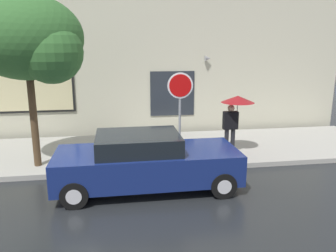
% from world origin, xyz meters
% --- Properties ---
extents(ground_plane, '(60.00, 60.00, 0.00)m').
position_xyz_m(ground_plane, '(0.00, 0.00, 0.00)').
color(ground_plane, black).
extents(sidewalk, '(20.00, 4.00, 0.15)m').
position_xyz_m(sidewalk, '(0.00, 3.00, 0.07)').
color(sidewalk, '#A3A099').
rests_on(sidewalk, ground).
extents(building_facade, '(20.00, 0.67, 7.00)m').
position_xyz_m(building_facade, '(-0.02, 5.50, 3.48)').
color(building_facade, beige).
rests_on(building_facade, ground).
extents(parked_car, '(4.59, 1.90, 1.46)m').
position_xyz_m(parked_car, '(1.22, -0.01, 0.73)').
color(parked_car, navy).
rests_on(parked_car, ground).
extents(pedestrian_with_umbrella, '(1.07, 1.07, 1.89)m').
position_xyz_m(pedestrian_with_umbrella, '(4.31, 2.07, 1.68)').
color(pedestrian_with_umbrella, black).
rests_on(pedestrian_with_umbrella, sidewalk).
extents(street_tree, '(3.08, 2.61, 4.82)m').
position_xyz_m(street_tree, '(-1.68, 1.71, 3.72)').
color(street_tree, '#4C3823').
rests_on(street_tree, sidewalk).
extents(stop_sign, '(0.76, 0.10, 2.70)m').
position_xyz_m(stop_sign, '(2.39, 1.53, 2.05)').
color(stop_sign, gray).
rests_on(stop_sign, sidewalk).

